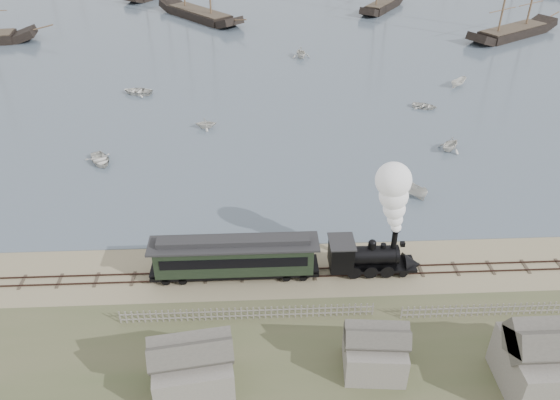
{
  "coord_description": "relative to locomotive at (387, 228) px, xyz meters",
  "views": [
    {
      "loc": [
        -5.5,
        -36.72,
        29.88
      ],
      "look_at": [
        -3.59,
        4.0,
        3.5
      ],
      "focal_mm": 35.0,
      "sensor_mm": 36.0,
      "label": 1
    }
  ],
  "objects": [
    {
      "name": "beached_dinghy",
      "position": [
        -13.23,
        3.05,
        -4.02
      ],
      "size": [
        3.73,
        4.79,
        0.91
      ],
      "primitive_type": "imported",
      "rotation": [
        0.0,
        0.0,
        1.43
      ],
      "color": "silver",
      "rests_on": "ground"
    },
    {
      "name": "passenger_coach",
      "position": [
        -12.19,
        0.0,
        -2.38
      ],
      "size": [
        13.65,
        2.63,
        3.32
      ],
      "color": "black",
      "rests_on": "ground"
    },
    {
      "name": "rail_track",
      "position": [
        -4.61,
        0.0,
        -4.44
      ],
      "size": [
        120.0,
        1.8,
        0.16
      ],
      "color": "#32201B",
      "rests_on": "ground"
    },
    {
      "name": "rowboat_4",
      "position": [
        12.38,
        21.11,
        -3.59
      ],
      "size": [
        4.09,
        4.12,
        1.64
      ],
      "primitive_type": "imported",
      "rotation": [
        0.0,
        0.0,
        5.45
      ],
      "color": "silver",
      "rests_on": "harbor_water"
    },
    {
      "name": "picket_fence_west",
      "position": [
        -11.11,
        -5.0,
        -4.48
      ],
      "size": [
        19.0,
        0.1,
        1.2
      ],
      "primitive_type": null,
      "color": "slate",
      "rests_on": "ground"
    },
    {
      "name": "shed_mid",
      "position": [
        -2.61,
        -10.0,
        -4.48
      ],
      "size": [
        4.0,
        3.5,
        3.6
      ],
      "primitive_type": null,
      "color": "slate",
      "rests_on": "ground"
    },
    {
      "name": "rowboat_0",
      "position": [
        -27.74,
        19.9,
        -4.0
      ],
      "size": [
        4.84,
        4.37,
        0.82
      ],
      "primitive_type": "imported",
      "rotation": [
        0.0,
        0.0,
        0.49
      ],
      "color": "silver",
      "rests_on": "harbor_water"
    },
    {
      "name": "rowboat_5",
      "position": [
        19.9,
        41.16,
        -3.8
      ],
      "size": [
        2.87,
        3.26,
        1.23
      ],
      "primitive_type": "imported",
      "rotation": [
        0.0,
        0.0,
        2.22
      ],
      "color": "silver",
      "rests_on": "harbor_water"
    },
    {
      "name": "locomotive",
      "position": [
        0.0,
        0.0,
        0.0
      ],
      "size": [
        7.79,
        2.91,
        9.71
      ],
      "color": "black",
      "rests_on": "ground"
    },
    {
      "name": "shed_left",
      "position": [
        -14.61,
        -11.0,
        -4.48
      ],
      "size": [
        5.0,
        4.0,
        4.1
      ],
      "primitive_type": null,
      "color": "slate",
      "rests_on": "ground"
    },
    {
      "name": "rowboat_1",
      "position": [
        -16.49,
        28.45,
        -3.72
      ],
      "size": [
        2.34,
        2.69,
        1.39
      ],
      "primitive_type": "imported",
      "rotation": [
        0.0,
        0.0,
        1.59
      ],
      "color": "silver",
      "rests_on": "harbor_water"
    },
    {
      "name": "shed_right",
      "position": [
        8.39,
        -12.0,
        -4.48
      ],
      "size": [
        6.0,
        5.0,
        5.1
      ],
      "primitive_type": null,
      "color": "slate",
      "rests_on": "ground"
    },
    {
      "name": "rowboat_3",
      "position": [
        12.76,
        33.38,
        -4.07
      ],
      "size": [
        3.61,
        4.06,
        0.7
      ],
      "primitive_type": "imported",
      "rotation": [
        0.0,
        0.0,
        1.12
      ],
      "color": "silver",
      "rests_on": "harbor_water"
    },
    {
      "name": "ground",
      "position": [
        -4.61,
        2.0,
        -4.48
      ],
      "size": [
        600.0,
        600.0,
        0.0
      ],
      "primitive_type": "plane",
      "color": "tan",
      "rests_on": "ground"
    },
    {
      "name": "rowboat_7",
      "position": [
        -2.36,
        55.33,
        -3.5
      ],
      "size": [
        3.97,
        3.59,
        1.82
      ],
      "primitive_type": "imported",
      "rotation": [
        0.0,
        0.0,
        0.19
      ],
      "color": "silver",
      "rests_on": "harbor_water"
    },
    {
      "name": "picket_fence_east",
      "position": [
        7.89,
        -5.5,
        -4.48
      ],
      "size": [
        15.0,
        0.1,
        1.2
      ],
      "primitive_type": null,
      "color": "slate",
      "rests_on": "ground"
    },
    {
      "name": "rowboat_6",
      "position": [
        -27.09,
        40.39,
        -3.97
      ],
      "size": [
        4.13,
        4.96,
        0.89
      ],
      "primitive_type": "imported",
      "rotation": [
        0.0,
        0.0,
        4.43
      ],
      "color": "silver",
      "rests_on": "harbor_water"
    },
    {
      "name": "rowboat_2",
      "position": [
        5.52,
        11.55,
        -3.76
      ],
      "size": [
        3.47,
        3.14,
        1.32
      ],
      "primitive_type": "imported",
      "rotation": [
        0.0,
        0.0,
        3.82
      ],
      "color": "silver",
      "rests_on": "harbor_water"
    }
  ]
}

